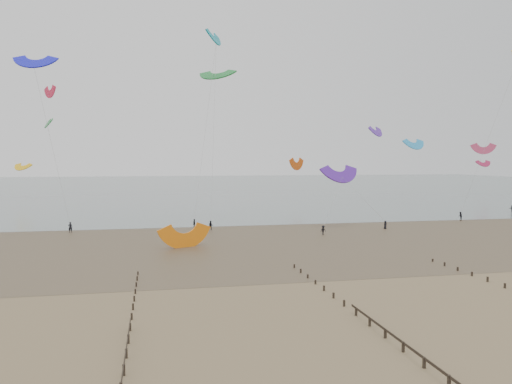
% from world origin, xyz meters
% --- Properties ---
extents(ground, '(500.00, 500.00, 0.00)m').
position_xyz_m(ground, '(0.00, 0.00, 0.00)').
color(ground, brown).
rests_on(ground, ground).
extents(sea_and_shore, '(500.00, 665.00, 0.03)m').
position_xyz_m(sea_and_shore, '(-4.08, 34.40, 0.01)').
color(sea_and_shore, '#475654').
rests_on(sea_and_shore, ground).
extents(groynes, '(72.16, 50.16, 1.00)m').
position_xyz_m(groynes, '(4.00, -19.05, 0.47)').
color(groynes, black).
rests_on(groynes, ground).
extents(kitesurfer_lead, '(0.71, 0.49, 1.90)m').
position_xyz_m(kitesurfer_lead, '(-26.64, 47.44, 0.95)').
color(kitesurfer_lead, black).
rests_on(kitesurfer_lead, ground).
extents(kitesurfers, '(134.28, 26.32, 1.85)m').
position_xyz_m(kitesurfers, '(27.36, 48.84, 0.86)').
color(kitesurfers, black).
rests_on(kitesurfers, ground).
extents(grounded_kite, '(8.52, 7.69, 3.83)m').
position_xyz_m(grounded_kite, '(-7.81, 28.47, 0.00)').
color(grounded_kite, orange).
rests_on(grounded_kite, ground).
extents(kites_airborne, '(241.97, 122.54, 37.21)m').
position_xyz_m(kites_airborne, '(-11.12, 86.81, 20.43)').
color(kites_airborne, '#2A98DD').
rests_on(kites_airborne, ground).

